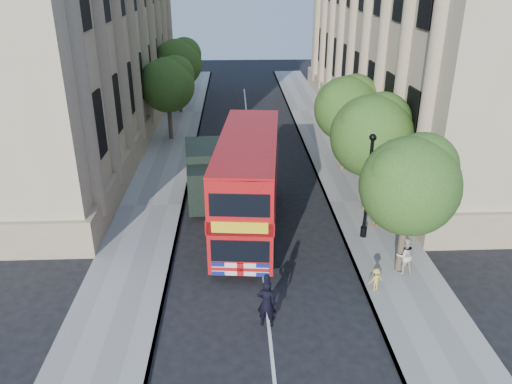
{
  "coord_description": "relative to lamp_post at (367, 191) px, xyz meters",
  "views": [
    {
      "loc": [
        -1.11,
        -14.94,
        11.82
      ],
      "look_at": [
        -0.16,
        6.59,
        2.3
      ],
      "focal_mm": 35.0,
      "sensor_mm": 36.0,
      "label": 1
    }
  ],
  "objects": [
    {
      "name": "ground",
      "position": [
        -5.0,
        -6.0,
        -2.51
      ],
      "size": [
        120.0,
        120.0,
        0.0
      ],
      "primitive_type": "plane",
      "color": "black",
      "rests_on": "ground"
    },
    {
      "name": "double_decker_bus",
      "position": [
        -5.5,
        1.3,
        0.08
      ],
      "size": [
        3.62,
        10.33,
        4.68
      ],
      "rotation": [
        0.0,
        0.0,
        -0.1
      ],
      "color": "#A90B0D",
      "rests_on": "ground"
    },
    {
      "name": "tree_right_near",
      "position": [
        0.84,
        -2.97,
        1.74
      ],
      "size": [
        4.0,
        4.0,
        6.08
      ],
      "color": "#473828",
      "rests_on": "ground"
    },
    {
      "name": "tree_right_mid",
      "position": [
        0.84,
        3.03,
        1.93
      ],
      "size": [
        4.2,
        4.2,
        6.37
      ],
      "color": "#473828",
      "rests_on": "ground"
    },
    {
      "name": "tree_left_back",
      "position": [
        -10.96,
        24.03,
        2.2
      ],
      "size": [
        4.2,
        4.2,
        6.65
      ],
      "color": "#473828",
      "rests_on": "ground"
    },
    {
      "name": "tree_left_far",
      "position": [
        -10.96,
        16.03,
        1.93
      ],
      "size": [
        4.0,
        4.0,
        6.3
      ],
      "color": "#473828",
      "rests_on": "ground"
    },
    {
      "name": "lamp_post",
      "position": [
        0.0,
        0.0,
        0.0
      ],
      "size": [
        0.32,
        0.32,
        5.16
      ],
      "color": "black",
      "rests_on": "pavement_right"
    },
    {
      "name": "pavement_left",
      "position": [
        -10.75,
        4.0,
        -2.45
      ],
      "size": [
        3.5,
        80.0,
        0.12
      ],
      "primitive_type": "cube",
      "color": "gray",
      "rests_on": "ground"
    },
    {
      "name": "building_right",
      "position": [
        8.8,
        18.0,
        6.49
      ],
      "size": [
        12.0,
        38.0,
        18.0
      ],
      "primitive_type": "cube",
      "color": "tan",
      "rests_on": "ground"
    },
    {
      "name": "child_b",
      "position": [
        -0.6,
        -4.38,
        -1.9
      ],
      "size": [
        0.72,
        0.57,
        0.97
      ],
      "primitive_type": "imported",
      "rotation": [
        0.0,
        0.0,
        3.53
      ],
      "color": "gold",
      "rests_on": "pavement_right"
    },
    {
      "name": "box_van",
      "position": [
        -7.69,
        4.66,
        -1.03
      ],
      "size": [
        2.64,
        5.47,
        3.03
      ],
      "rotation": [
        0.0,
        0.0,
        0.1
      ],
      "color": "black",
      "rests_on": "ground"
    },
    {
      "name": "pavement_right",
      "position": [
        0.75,
        4.0,
        -2.45
      ],
      "size": [
        3.5,
        80.0,
        0.12
      ],
      "primitive_type": "cube",
      "color": "gray",
      "rests_on": "ground"
    },
    {
      "name": "police_constable",
      "position": [
        -5.08,
        -6.26,
        -1.55
      ],
      "size": [
        0.79,
        0.61,
        1.91
      ],
      "primitive_type": "imported",
      "rotation": [
        0.0,
        0.0,
        2.9
      ],
      "color": "black",
      "rests_on": "ground"
    },
    {
      "name": "child_a",
      "position": [
        0.86,
        1.02,
        -1.79
      ],
      "size": [
        0.75,
        0.43,
        1.21
      ],
      "primitive_type": "imported",
      "rotation": [
        0.0,
        0.0,
        2.94
      ],
      "color": "gold",
      "rests_on": "pavement_right"
    },
    {
      "name": "tree_right_far",
      "position": [
        0.84,
        9.03,
        1.8
      ],
      "size": [
        4.0,
        4.0,
        6.15
      ],
      "color": "#473828",
      "rests_on": "ground"
    },
    {
      "name": "woman_pedestrian",
      "position": [
        0.92,
        -3.2,
        -1.57
      ],
      "size": [
        0.85,
        0.69,
        1.64
      ],
      "primitive_type": "imported",
      "rotation": [
        0.0,
        0.0,
        3.23
      ],
      "color": "beige",
      "rests_on": "pavement_right"
    },
    {
      "name": "building_left",
      "position": [
        -18.8,
        18.0,
        6.49
      ],
      "size": [
        12.0,
        38.0,
        18.0
      ],
      "primitive_type": "cube",
      "color": "tan",
      "rests_on": "ground"
    }
  ]
}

